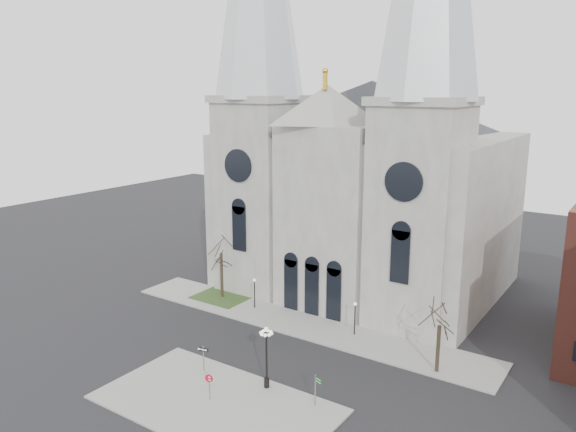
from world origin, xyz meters
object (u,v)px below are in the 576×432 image
Objects in this scene: stop_sign at (209,381)px; globe_lamp at (266,350)px; street_name_sign at (316,388)px; one_way_sign at (203,354)px.

globe_lamp is at bearing 60.53° from stop_sign.
globe_lamp is at bearing -161.76° from street_name_sign.
one_way_sign is at bearing -171.96° from globe_lamp.
stop_sign is 8.03m from street_name_sign.
globe_lamp reaches higher than stop_sign.
street_name_sign is at bearing -0.77° from globe_lamp.
street_name_sign is (10.46, 0.77, -0.06)m from one_way_sign.
stop_sign is 0.97× the size of one_way_sign.
stop_sign is 0.87× the size of street_name_sign.
street_name_sign is (4.57, -0.06, -1.77)m from globe_lamp.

